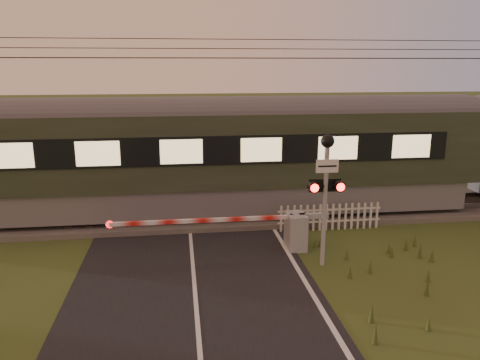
{
  "coord_description": "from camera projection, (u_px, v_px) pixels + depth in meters",
  "views": [
    {
      "loc": [
        -0.26,
        -9.42,
        5.29
      ],
      "look_at": [
        1.4,
        3.2,
        2.14
      ],
      "focal_mm": 35.0,
      "sensor_mm": 36.0,
      "label": 1
    }
  ],
  "objects": [
    {
      "name": "road",
      "position": [
        198.0,
        315.0,
        10.15
      ],
      "size": [
        6.0,
        140.0,
        0.03
      ],
      "color": "black",
      "rests_on": "ground"
    },
    {
      "name": "track_bed",
      "position": [
        189.0,
        216.0,
        16.61
      ],
      "size": [
        140.0,
        3.4,
        0.39
      ],
      "color": "#47423D",
      "rests_on": "ground"
    },
    {
      "name": "boom_gate",
      "position": [
        286.0,
        230.0,
        13.67
      ],
      "size": [
        6.37,
        0.82,
        1.09
      ],
      "color": "gray",
      "rests_on": "ground"
    },
    {
      "name": "train",
      "position": [
        472.0,
        149.0,
        17.42
      ],
      "size": [
        42.04,
        2.9,
        3.92
      ],
      "color": "slate",
      "rests_on": "ground"
    },
    {
      "name": "overhead_wires",
      "position": [
        184.0,
        51.0,
        15.25
      ],
      "size": [
        120.0,
        0.62,
        0.62
      ],
      "color": "black",
      "rests_on": "ground"
    },
    {
      "name": "crossing_signal",
      "position": [
        326.0,
        177.0,
        12.11
      ],
      "size": [
        0.91,
        0.36,
        3.57
      ],
      "color": "gray",
      "rests_on": "ground"
    },
    {
      "name": "ground",
      "position": [
        196.0,
        310.0,
        10.37
      ],
      "size": [
        160.0,
        160.0,
        0.0
      ],
      "primitive_type": "plane",
      "color": "#39481B",
      "rests_on": "ground"
    },
    {
      "name": "picket_fence",
      "position": [
        330.0,
        217.0,
        15.27
      ],
      "size": [
        3.45,
        0.07,
        0.88
      ],
      "color": "silver",
      "rests_on": "ground"
    }
  ]
}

